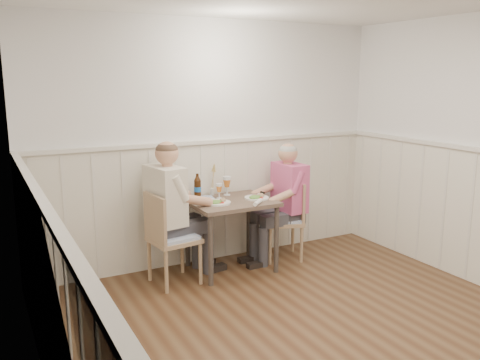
{
  "coord_description": "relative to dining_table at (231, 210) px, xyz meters",
  "views": [
    {
      "loc": [
        -2.26,
        -2.72,
        2.01
      ],
      "look_at": [
        0.02,
        1.64,
        1.0
      ],
      "focal_mm": 38.0,
      "sensor_mm": 36.0,
      "label": 1
    }
  ],
  "objects": [
    {
      "name": "ground_plane",
      "position": [
        -0.02,
        -1.84,
        -0.64
      ],
      "size": [
        4.5,
        4.5,
        0.0
      ],
      "primitive_type": "plane",
      "color": "#482C19"
    },
    {
      "name": "room_shell",
      "position": [
        -0.02,
        -1.84,
        0.87
      ],
      "size": [
        4.04,
        4.54,
        2.6
      ],
      "color": "white",
      "rests_on": "ground"
    },
    {
      "name": "wainscot",
      "position": [
        -0.02,
        -1.15,
        0.05
      ],
      "size": [
        4.0,
        4.49,
        1.34
      ],
      "color": "silver",
      "rests_on": "ground"
    },
    {
      "name": "dining_table",
      "position": [
        0.0,
        0.0,
        0.0
      ],
      "size": [
        0.85,
        0.7,
        0.75
      ],
      "color": "brown",
      "rests_on": "ground"
    },
    {
      "name": "chair_right",
      "position": [
        0.71,
        0.02,
        -0.17
      ],
      "size": [
        0.52,
        0.52,
        0.88
      ],
      "color": "#9B7554",
      "rests_on": "ground"
    },
    {
      "name": "chair_left",
      "position": [
        -0.71,
        -0.07,
        -0.15
      ],
      "size": [
        0.48,
        0.48,
        0.92
      ],
      "color": "#9B7554",
      "rests_on": "ground"
    },
    {
      "name": "man_in_pink",
      "position": [
        0.69,
        0.02,
        -0.09
      ],
      "size": [
        0.62,
        0.43,
        1.32
      ],
      "color": "#3F3F47",
      "rests_on": "ground"
    },
    {
      "name": "diner_cream",
      "position": [
        -0.66,
        0.04,
        -0.05
      ],
      "size": [
        0.71,
        0.5,
        1.42
      ],
      "color": "#3F3F47",
      "rests_on": "ground"
    },
    {
      "name": "plate_man",
      "position": [
        0.26,
        -0.07,
        0.13
      ],
      "size": [
        0.26,
        0.26,
        0.06
      ],
      "color": "white",
      "rests_on": "dining_table"
    },
    {
      "name": "plate_diner",
      "position": [
        -0.19,
        -0.07,
        0.13
      ],
      "size": [
        0.26,
        0.26,
        0.07
      ],
      "color": "white",
      "rests_on": "dining_table"
    },
    {
      "name": "beer_glass_a",
      "position": [
        0.06,
        0.23,
        0.24
      ],
      "size": [
        0.08,
        0.08,
        0.21
      ],
      "color": "silver",
      "rests_on": "dining_table"
    },
    {
      "name": "beer_glass_b",
      "position": [
        -0.07,
        0.13,
        0.21
      ],
      "size": [
        0.06,
        0.06,
        0.16
      ],
      "color": "silver",
      "rests_on": "dining_table"
    },
    {
      "name": "beer_bottle",
      "position": [
        -0.28,
        0.23,
        0.22
      ],
      "size": [
        0.07,
        0.07,
        0.27
      ],
      "color": "#321A0A",
      "rests_on": "dining_table"
    },
    {
      "name": "rolled_napkin",
      "position": [
        0.16,
        -0.28,
        0.13
      ],
      "size": [
        0.17,
        0.16,
        0.04
      ],
      "color": "white",
      "rests_on": "dining_table"
    },
    {
      "name": "grass_vase",
      "position": [
        -0.08,
        0.3,
        0.27
      ],
      "size": [
        0.04,
        0.04,
        0.36
      ],
      "color": "silver",
      "rests_on": "dining_table"
    },
    {
      "name": "gingham_mat",
      "position": [
        -0.26,
        0.21,
        0.11
      ],
      "size": [
        0.33,
        0.29,
        0.01
      ],
      "color": "#617EBA",
      "rests_on": "dining_table"
    }
  ]
}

